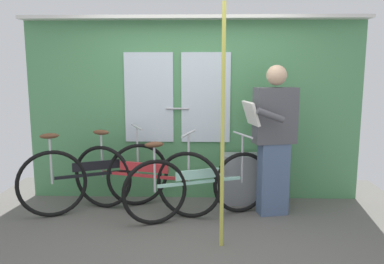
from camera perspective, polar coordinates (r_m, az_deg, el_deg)
ground_plane at (r=3.98m, az=-0.24°, el=-15.42°), size 5.12×4.10×0.04m
train_door_wall at (r=4.88m, az=0.15°, el=3.82°), size 4.12×0.28×2.25m
bicycle_near_door at (r=4.31m, az=1.07°, el=-7.75°), size 1.62×0.74×0.92m
bicycle_leaning_behind at (r=4.66m, az=-13.78°, el=-6.42°), size 1.60×0.78×0.97m
bicycle_by_pole at (r=4.51m, az=-7.09°, el=-6.78°), size 1.76×0.63×0.96m
passenger_reading_newspaper at (r=4.42m, az=11.80°, el=-0.76°), size 0.61×0.54×1.68m
trash_bin_by_wall at (r=4.85m, az=7.06°, el=-6.77°), size 0.42×0.28×0.61m
handrail_pole at (r=3.50m, az=4.49°, el=0.39°), size 0.04×0.04×2.21m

